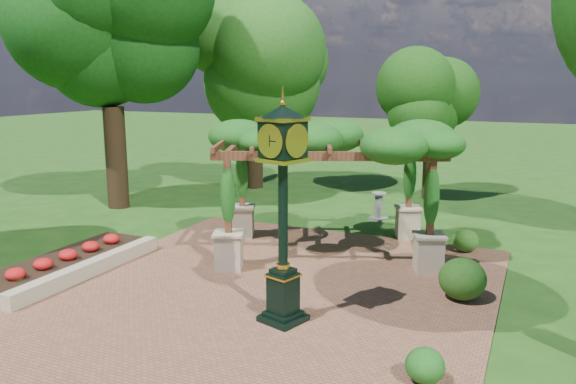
% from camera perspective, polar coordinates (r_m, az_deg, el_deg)
% --- Properties ---
extents(ground, '(120.00, 120.00, 0.00)m').
position_cam_1_polar(ground, '(12.23, -4.94, -12.30)').
color(ground, '#1E4714').
rests_on(ground, ground).
extents(brick_plaza, '(10.00, 12.00, 0.04)m').
position_cam_1_polar(brick_plaza, '(13.04, -2.76, -10.64)').
color(brick_plaza, brown).
rests_on(brick_plaza, ground).
extents(border_wall, '(0.35, 5.00, 0.40)m').
position_cam_1_polar(border_wall, '(15.16, -19.49, -7.38)').
color(border_wall, '#C6B793').
rests_on(border_wall, ground).
extents(flower_bed, '(1.50, 5.00, 0.36)m').
position_cam_1_polar(flower_bed, '(15.78, -21.87, -6.89)').
color(flower_bed, red).
rests_on(flower_bed, ground).
extents(pedestal_clock, '(1.11, 1.11, 4.48)m').
position_cam_1_polar(pedestal_clock, '(11.00, -0.53, -0.28)').
color(pedestal_clock, black).
rests_on(pedestal_clock, brick_plaza).
extents(pergola, '(6.95, 5.71, 3.77)m').
position_cam_1_polar(pergola, '(15.61, 4.04, 4.70)').
color(pergola, '#C2B190').
rests_on(pergola, brick_plaza).
extents(sundial, '(0.66, 0.66, 0.98)m').
position_cam_1_polar(sundial, '(20.12, 9.18, -1.61)').
color(sundial, gray).
rests_on(sundial, ground).
extents(shrub_front, '(0.76, 0.76, 0.59)m').
position_cam_1_polar(shrub_front, '(9.81, 13.74, -16.75)').
color(shrub_front, '#1A5317').
rests_on(shrub_front, brick_plaza).
extents(shrub_mid, '(1.35, 1.35, 0.95)m').
position_cam_1_polar(shrub_mid, '(13.30, 17.30, -8.43)').
color(shrub_mid, '#204B15').
rests_on(shrub_mid, brick_plaza).
extents(shrub_back, '(0.87, 0.87, 0.65)m').
position_cam_1_polar(shrub_back, '(16.94, 17.59, -4.71)').
color(shrub_back, '#2C621C').
rests_on(shrub_back, brick_plaza).
extents(tree_west_near, '(4.89, 4.89, 10.02)m').
position_cam_1_polar(tree_west_near, '(22.45, -17.81, 15.89)').
color(tree_west_near, '#342215').
rests_on(tree_west_near, ground).
extents(tree_west_far, '(4.78, 4.78, 8.58)m').
position_cam_1_polar(tree_west_far, '(25.49, -3.54, 13.58)').
color(tree_west_far, black).
rests_on(tree_west_far, ground).
extents(tree_north, '(3.11, 3.11, 5.82)m').
position_cam_1_polar(tree_north, '(23.77, 14.52, 8.79)').
color(tree_north, '#382716').
rests_on(tree_north, ground).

